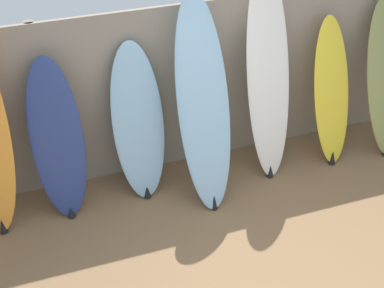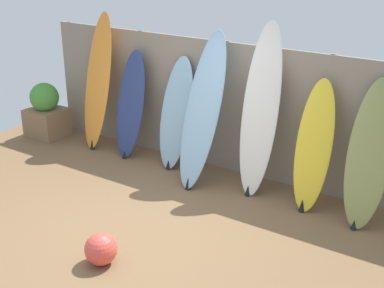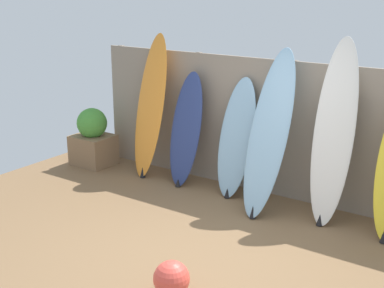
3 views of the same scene
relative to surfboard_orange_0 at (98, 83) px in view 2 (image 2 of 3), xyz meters
The scene contains 11 objects.
ground 2.82m from the surfboard_orange_0, 39.49° to the right, with size 7.68×7.68×0.00m, color brown.
fence_back 2.06m from the surfboard_orange_0, ahead, with size 6.08×0.11×1.80m.
surfboard_orange_0 is the anchor object (origin of this frame).
surfboard_navy_1 0.68m from the surfboard_orange_0, ahead, with size 0.49×0.47×1.57m.
surfboard_skyblue_2 1.43m from the surfboard_orange_0, ahead, with size 0.52×0.50×1.56m.
surfboard_skyblue_3 2.00m from the surfboard_orange_0, ahead, with size 0.52×0.83×1.99m.
surfboard_white_4 2.73m from the surfboard_orange_0, ahead, with size 0.52×0.62×2.16m.
surfboard_yellow_5 3.48m from the surfboard_orange_0, ahead, with size 0.48×0.58×1.56m.
surfboard_olive_6 4.12m from the surfboard_orange_0, ahead, with size 0.55×0.71×1.66m.
planter_box 1.20m from the surfboard_orange_0, behind, with size 0.59×0.52×0.89m.
beach_ball 3.35m from the surfboard_orange_0, 47.82° to the right, with size 0.34×0.34×0.34m, color #E54C3F.
Camera 2 is at (3.44, -4.08, 3.16)m, focal length 50.00 mm.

